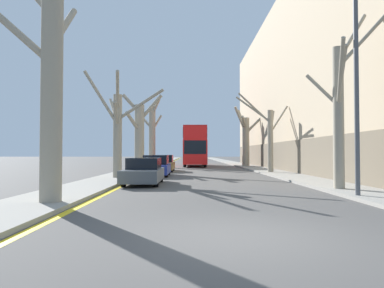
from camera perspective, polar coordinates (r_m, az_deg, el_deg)
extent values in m
plane|color=#4C4947|center=(6.57, 8.46, -15.08)|extent=(300.00, 300.00, 0.00)
cube|color=gray|center=(56.52, -5.00, -3.05)|extent=(2.43, 120.00, 0.12)
cube|color=gray|center=(56.71, 6.29, -3.04)|extent=(2.43, 120.00, 0.12)
cube|color=tan|center=(35.54, 20.93, 8.48)|extent=(10.00, 40.28, 15.34)
cube|color=#6B5E4C|center=(33.51, 13.01, -2.01)|extent=(0.12, 39.48, 2.50)
cube|color=yellow|center=(56.42, -3.58, -3.11)|extent=(0.24, 120.00, 0.01)
cylinder|color=gray|center=(11.07, -22.33, 9.65)|extent=(0.62, 0.62, 7.33)
cylinder|color=gray|center=(12.91, -24.12, 21.02)|extent=(1.79, 1.91, 1.82)
cylinder|color=gray|center=(11.79, -26.61, 15.80)|extent=(2.01, 0.25, 1.81)
cylinder|color=gray|center=(12.58, -20.53, 17.86)|extent=(0.32, 2.28, 2.08)
cylinder|color=gray|center=(20.65, -12.31, 1.17)|extent=(0.51, 0.51, 5.01)
cylinder|color=gray|center=(19.88, -12.30, 8.57)|extent=(0.61, 2.22, 1.98)
cylinder|color=gray|center=(19.92, -12.56, 4.84)|extent=(0.35, 1.78, 1.32)
cylinder|color=gray|center=(20.35, -8.64, 6.50)|extent=(2.85, 0.68, 1.83)
cylinder|color=gray|center=(21.97, -12.92, 5.45)|extent=(1.17, 2.39, 1.87)
cylinder|color=gray|center=(20.72, -14.88, 7.39)|extent=(1.97, 0.96, 3.10)
cylinder|color=gray|center=(28.79, -8.76, 0.96)|extent=(0.80, 0.80, 5.58)
cylinder|color=gray|center=(28.87, -6.95, 5.97)|extent=(2.04, 0.34, 2.31)
cylinder|color=gray|center=(28.17, -9.80, 3.62)|extent=(1.13, 1.85, 1.63)
cylinder|color=gray|center=(29.24, -10.08, 6.60)|extent=(1.63, 0.45, 1.71)
cylinder|color=gray|center=(38.91, -6.66, 1.25)|extent=(0.74, 0.74, 6.88)
cylinder|color=gray|center=(39.35, -5.91, 3.49)|extent=(1.27, 1.11, 1.95)
cylinder|color=gray|center=(39.68, -8.02, 4.10)|extent=(2.29, 1.33, 2.46)
cylinder|color=gray|center=(38.74, -6.06, 6.13)|extent=(1.21, 1.19, 1.78)
cylinder|color=gray|center=(15.11, 23.23, 3.86)|extent=(0.43, 0.43, 5.86)
cylinder|color=gray|center=(14.56, 23.69, 10.68)|extent=(0.57, 1.73, 1.85)
cylinder|color=gray|center=(15.45, 20.88, 8.39)|extent=(1.17, 0.98, 1.50)
cylinder|color=gray|center=(15.66, 26.81, 15.46)|extent=(1.89, 1.13, 2.19)
cylinder|color=gray|center=(14.29, 23.53, 10.62)|extent=(0.86, 2.19, 2.22)
cylinder|color=gray|center=(16.15, 25.03, 15.68)|extent=(1.43, 0.46, 2.10)
cylinder|color=gray|center=(26.73, 12.93, 0.37)|extent=(0.42, 0.42, 4.84)
cylinder|color=gray|center=(27.34, 14.28, 3.99)|extent=(1.66, 0.84, 2.21)
cylinder|color=gray|center=(27.63, 13.20, 3.38)|extent=(0.81, 1.67, 2.17)
cylinder|color=gray|center=(27.06, 10.14, 5.73)|extent=(2.61, 0.95, 2.13)
cylinder|color=gray|center=(27.02, 10.34, 5.95)|extent=(2.46, 0.82, 2.48)
cylinder|color=gray|center=(38.67, 8.95, 0.27)|extent=(0.80, 0.80, 5.52)
cylinder|color=gray|center=(39.35, 8.33, 3.95)|extent=(1.00, 1.51, 2.44)
cylinder|color=gray|center=(38.38, 8.08, 4.04)|extent=(1.62, 1.08, 2.92)
cylinder|color=gray|center=(38.65, 10.86, 3.73)|extent=(2.78, 1.10, 2.83)
cylinder|color=gray|center=(37.88, 8.67, 3.56)|extent=(0.95, 1.99, 1.37)
cube|color=red|center=(40.68, 0.42, -1.38)|extent=(2.58, 10.17, 2.62)
cube|color=red|center=(40.74, 0.42, 1.47)|extent=(2.53, 9.96, 1.44)
cube|color=#B11515|center=(40.79, 0.42, 2.57)|extent=(2.53, 9.96, 0.12)
cube|color=black|center=(40.68, 0.42, -0.66)|extent=(2.61, 8.95, 1.36)
cube|color=black|center=(40.74, 0.42, 1.58)|extent=(2.61, 8.95, 1.09)
cube|color=black|center=(35.62, 0.53, -0.54)|extent=(2.32, 0.06, 1.43)
cylinder|color=black|center=(37.64, -1.22, -3.10)|extent=(0.30, 1.04, 1.04)
cylinder|color=black|center=(37.68, 2.19, -3.10)|extent=(0.30, 1.04, 1.04)
cylinder|color=black|center=(43.54, -1.10, -2.89)|extent=(0.30, 1.04, 1.04)
cylinder|color=black|center=(43.57, 1.85, -2.89)|extent=(0.30, 1.04, 1.04)
cube|color=#4C5156|center=(17.21, -8.07, -5.10)|extent=(1.73, 4.26, 0.58)
cube|color=black|center=(17.44, -7.95, -3.21)|extent=(1.52, 2.22, 0.55)
cylinder|color=black|center=(16.09, -11.36, -5.88)|extent=(0.20, 0.63, 0.63)
cylinder|color=black|center=(15.87, -5.98, -5.96)|extent=(0.20, 0.63, 0.63)
cylinder|color=black|center=(18.60, -9.85, -5.30)|extent=(0.20, 0.63, 0.63)
cylinder|color=black|center=(18.41, -5.19, -5.35)|extent=(0.20, 0.63, 0.63)
cube|color=navy|center=(23.26, -6.04, -4.14)|extent=(1.79, 4.28, 0.61)
cube|color=black|center=(23.49, -5.97, -2.62)|extent=(1.57, 2.22, 0.62)
cylinder|color=black|center=(22.09, -8.40, -4.72)|extent=(0.20, 0.62, 0.62)
cylinder|color=black|center=(21.92, -4.33, -4.76)|extent=(0.20, 0.62, 0.62)
cylinder|color=black|center=(24.62, -7.56, -4.40)|extent=(0.20, 0.62, 0.62)
cylinder|color=black|center=(24.48, -3.91, -4.42)|extent=(0.20, 0.62, 0.62)
cube|color=olive|center=(29.38, -4.85, -3.61)|extent=(1.84, 4.57, 0.60)
cube|color=black|center=(29.64, -4.80, -2.42)|extent=(1.62, 2.37, 0.62)
cylinder|color=black|center=(28.10, -6.71, -4.02)|extent=(0.20, 0.64, 0.64)
cylinder|color=black|center=(27.97, -3.41, -4.04)|extent=(0.20, 0.64, 0.64)
cylinder|color=black|center=(30.82, -6.15, -3.81)|extent=(0.20, 0.64, 0.64)
cylinder|color=black|center=(30.70, -3.14, -3.82)|extent=(0.20, 0.64, 0.64)
cylinder|color=#4C4F54|center=(13.17, 25.70, 10.78)|extent=(0.16, 0.16, 8.63)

